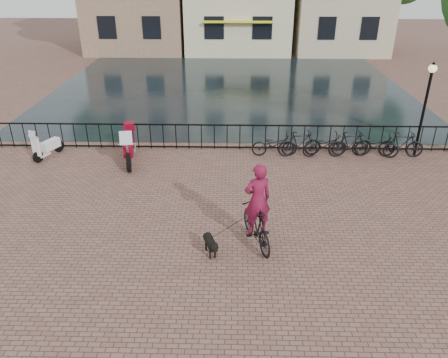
{
  "coord_description": "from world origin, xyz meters",
  "views": [
    {
      "loc": [
        0.26,
        -7.92,
        6.74
      ],
      "look_at": [
        0.0,
        3.0,
        1.2
      ],
      "focal_mm": 35.0,
      "sensor_mm": 36.0,
      "label": 1
    }
  ],
  "objects_px": {
    "dog": "(210,244)",
    "scooter": "(47,141)",
    "lamp_post": "(427,94)",
    "motorcycle": "(129,142)",
    "cyclist": "(257,210)"
  },
  "relations": [
    {
      "from": "cyclist",
      "to": "motorcycle",
      "type": "bearing_deg",
      "value": -67.6
    },
    {
      "from": "scooter",
      "to": "cyclist",
      "type": "bearing_deg",
      "value": -13.44
    },
    {
      "from": "cyclist",
      "to": "scooter",
      "type": "distance_m",
      "value": 9.39
    },
    {
      "from": "motorcycle",
      "to": "scooter",
      "type": "xyz_separation_m",
      "value": [
        -3.18,
        0.37,
        -0.15
      ]
    },
    {
      "from": "cyclist",
      "to": "scooter",
      "type": "xyz_separation_m",
      "value": [
        -7.61,
        5.49,
        -0.39
      ]
    },
    {
      "from": "lamp_post",
      "to": "motorcycle",
      "type": "relative_size",
      "value": 1.52
    },
    {
      "from": "lamp_post",
      "to": "motorcycle",
      "type": "xyz_separation_m",
      "value": [
        -10.75,
        -0.88,
        -1.59
      ]
    },
    {
      "from": "lamp_post",
      "to": "cyclist",
      "type": "distance_m",
      "value": 8.82
    },
    {
      "from": "lamp_post",
      "to": "motorcycle",
      "type": "bearing_deg",
      "value": -175.3
    },
    {
      "from": "lamp_post",
      "to": "dog",
      "type": "height_order",
      "value": "lamp_post"
    },
    {
      "from": "dog",
      "to": "scooter",
      "type": "relative_size",
      "value": 0.62
    },
    {
      "from": "lamp_post",
      "to": "scooter",
      "type": "height_order",
      "value": "lamp_post"
    },
    {
      "from": "cyclist",
      "to": "scooter",
      "type": "bearing_deg",
      "value": -54.27
    },
    {
      "from": "cyclist",
      "to": "motorcycle",
      "type": "height_order",
      "value": "cyclist"
    },
    {
      "from": "lamp_post",
      "to": "cyclist",
      "type": "relative_size",
      "value": 1.28
    }
  ]
}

